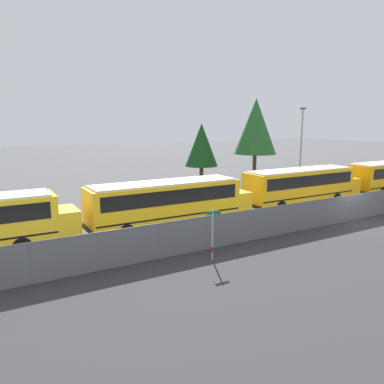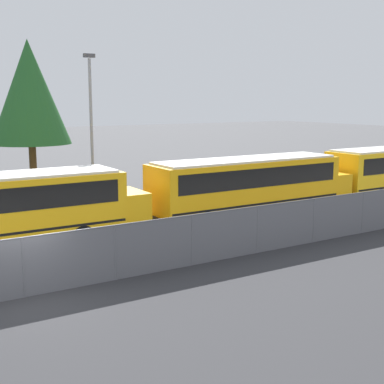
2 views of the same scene
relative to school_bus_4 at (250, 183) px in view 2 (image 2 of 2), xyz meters
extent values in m
plane|color=#4C4C4F|center=(-12.45, -4.82, -1.86)|extent=(200.00, 200.00, 0.00)
cube|color=#9EA0A5|center=(-12.45, -4.82, -0.92)|extent=(96.36, 0.03, 1.87)
cube|color=slate|center=(-12.45, -4.83, -0.92)|extent=(96.36, 0.01, 1.87)
cylinder|color=slate|center=(-12.45, -4.82, 0.01)|extent=(96.36, 0.05, 0.05)
cylinder|color=slate|center=(-12.45, -4.82, -0.92)|extent=(0.07, 0.07, 1.87)
cylinder|color=slate|center=(-9.44, -4.82, -0.92)|extent=(0.07, 0.07, 1.87)
cylinder|color=slate|center=(-6.43, -4.82, -0.92)|extent=(0.07, 0.07, 1.87)
cylinder|color=slate|center=(-3.42, -4.82, -0.92)|extent=(0.07, 0.07, 1.87)
cylinder|color=slate|center=(-0.41, -4.82, -0.92)|extent=(0.07, 0.07, 1.87)
cylinder|color=slate|center=(2.60, -4.82, -0.92)|extent=(0.07, 0.07, 1.87)
cube|color=#EDA80F|center=(-6.53, 0.38, -0.60)|extent=(1.22, 2.34, 1.50)
cylinder|color=black|center=(-9.06, 1.53, -1.35)|extent=(1.02, 0.28, 1.02)
cylinder|color=black|center=(-9.06, -0.77, -1.35)|extent=(1.02, 0.28, 1.02)
cube|color=orange|center=(-0.25, 0.00, -0.10)|extent=(10.14, 2.55, 2.51)
cube|color=black|center=(-0.25, 0.00, 0.45)|extent=(9.33, 2.59, 0.90)
cube|color=black|center=(-0.25, 0.00, -0.80)|extent=(9.93, 2.58, 0.10)
cube|color=orange|center=(5.43, 0.00, -0.60)|extent=(1.22, 2.34, 1.50)
cube|color=black|center=(-5.37, 0.00, -1.20)|extent=(0.12, 2.55, 0.24)
cube|color=silver|center=(-0.25, 0.00, 1.21)|extent=(9.63, 2.29, 0.10)
cylinder|color=black|center=(2.89, 1.15, -1.35)|extent=(1.02, 0.28, 1.02)
cylinder|color=black|center=(2.89, -1.15, -1.35)|extent=(1.02, 0.28, 1.02)
cylinder|color=black|center=(-3.39, 1.15, -1.35)|extent=(1.02, 0.28, 1.02)
cylinder|color=black|center=(-3.39, -1.15, -1.35)|extent=(1.02, 0.28, 1.02)
cube|color=black|center=(6.32, 0.03, -1.20)|extent=(0.12, 2.55, 0.24)
cylinder|color=black|center=(8.30, 1.18, -1.35)|extent=(1.02, 0.28, 1.02)
cylinder|color=black|center=(8.30, -1.12, -1.35)|extent=(1.02, 0.28, 1.02)
cylinder|color=gray|center=(-5.62, 6.74, 2.19)|extent=(0.16, 0.16, 8.10)
cube|color=#47474C|center=(-5.62, 6.74, 6.39)|extent=(0.60, 0.24, 0.20)
cylinder|color=#51381E|center=(-7.40, 12.00, -0.21)|extent=(0.44, 0.44, 3.30)
cone|color=#235B28|center=(-7.40, 12.00, 4.54)|extent=(4.77, 4.77, 6.20)
camera|label=1|loc=(-35.15, -21.41, 5.06)|focal=35.00mm
camera|label=2|loc=(-16.33, -20.70, 4.09)|focal=50.00mm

